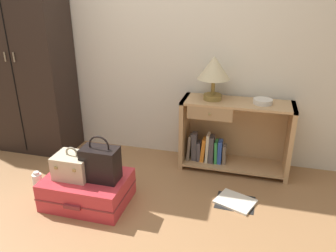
{
  "coord_description": "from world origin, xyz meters",
  "views": [
    {
      "loc": [
        1.01,
        -1.71,
        1.67
      ],
      "look_at": [
        0.32,
        0.86,
        0.55
      ],
      "focal_mm": 35.7,
      "sensor_mm": 36.0,
      "label": 1
    }
  ],
  "objects_px": {
    "handbag": "(101,163)",
    "open_book_on_floor": "(235,202)",
    "table_lamp": "(214,70)",
    "suitcase_large": "(88,189)",
    "bowl": "(263,101)",
    "train_case": "(73,165)",
    "bottle": "(38,183)",
    "bookshelf": "(230,136)",
    "wardrobe": "(25,53)"
  },
  "relations": [
    {
      "from": "table_lamp",
      "to": "handbag",
      "type": "distance_m",
      "value": 1.29
    },
    {
      "from": "suitcase_large",
      "to": "bowl",
      "type": "bearing_deg",
      "value": 33.27
    },
    {
      "from": "wardrobe",
      "to": "open_book_on_floor",
      "type": "height_order",
      "value": "wardrobe"
    },
    {
      "from": "suitcase_large",
      "to": "bottle",
      "type": "distance_m",
      "value": 0.48
    },
    {
      "from": "table_lamp",
      "to": "handbag",
      "type": "xyz_separation_m",
      "value": [
        -0.74,
        -0.87,
        -0.59
      ]
    },
    {
      "from": "bowl",
      "to": "handbag",
      "type": "xyz_separation_m",
      "value": [
        -1.2,
        -0.87,
        -0.34
      ]
    },
    {
      "from": "bookshelf",
      "to": "suitcase_large",
      "type": "distance_m",
      "value": 1.4
    },
    {
      "from": "handbag",
      "to": "open_book_on_floor",
      "type": "height_order",
      "value": "handbag"
    },
    {
      "from": "bowl",
      "to": "suitcase_large",
      "type": "height_order",
      "value": "bowl"
    },
    {
      "from": "bowl",
      "to": "bottle",
      "type": "relative_size",
      "value": 0.82
    },
    {
      "from": "table_lamp",
      "to": "suitcase_large",
      "type": "height_order",
      "value": "table_lamp"
    },
    {
      "from": "bookshelf",
      "to": "bowl",
      "type": "relative_size",
      "value": 6.0
    },
    {
      "from": "train_case",
      "to": "open_book_on_floor",
      "type": "height_order",
      "value": "train_case"
    },
    {
      "from": "bowl",
      "to": "handbag",
      "type": "distance_m",
      "value": 1.52
    },
    {
      "from": "handbag",
      "to": "bowl",
      "type": "bearing_deg",
      "value": 36.06
    },
    {
      "from": "table_lamp",
      "to": "handbag",
      "type": "bearing_deg",
      "value": -130.39
    },
    {
      "from": "bookshelf",
      "to": "train_case",
      "type": "distance_m",
      "value": 1.47
    },
    {
      "from": "train_case",
      "to": "bottle",
      "type": "relative_size",
      "value": 1.37
    },
    {
      "from": "bookshelf",
      "to": "suitcase_large",
      "type": "height_order",
      "value": "bookshelf"
    },
    {
      "from": "table_lamp",
      "to": "suitcase_large",
      "type": "bearing_deg",
      "value": -135.08
    },
    {
      "from": "bowl",
      "to": "open_book_on_floor",
      "type": "xyz_separation_m",
      "value": [
        -0.14,
        -0.57,
        -0.71
      ]
    },
    {
      "from": "bowl",
      "to": "suitcase_large",
      "type": "bearing_deg",
      "value": -146.73
    },
    {
      "from": "train_case",
      "to": "handbag",
      "type": "bearing_deg",
      "value": 3.92
    },
    {
      "from": "bowl",
      "to": "open_book_on_floor",
      "type": "distance_m",
      "value": 0.92
    },
    {
      "from": "table_lamp",
      "to": "open_book_on_floor",
      "type": "height_order",
      "value": "table_lamp"
    },
    {
      "from": "bookshelf",
      "to": "table_lamp",
      "type": "relative_size",
      "value": 2.54
    },
    {
      "from": "train_case",
      "to": "bottle",
      "type": "height_order",
      "value": "train_case"
    },
    {
      "from": "bowl",
      "to": "suitcase_large",
      "type": "xyz_separation_m",
      "value": [
        -1.33,
        -0.87,
        -0.6
      ]
    },
    {
      "from": "bowl",
      "to": "train_case",
      "type": "distance_m",
      "value": 1.73
    },
    {
      "from": "wardrobe",
      "to": "handbag",
      "type": "height_order",
      "value": "wardrobe"
    },
    {
      "from": "bookshelf",
      "to": "open_book_on_floor",
      "type": "bearing_deg",
      "value": -78.21
    },
    {
      "from": "suitcase_large",
      "to": "open_book_on_floor",
      "type": "relative_size",
      "value": 1.83
    },
    {
      "from": "bottle",
      "to": "open_book_on_floor",
      "type": "relative_size",
      "value": 0.57
    },
    {
      "from": "bowl",
      "to": "train_case",
      "type": "xyz_separation_m",
      "value": [
        -1.43,
        -0.89,
        -0.38
      ]
    },
    {
      "from": "table_lamp",
      "to": "handbag",
      "type": "height_order",
      "value": "table_lamp"
    },
    {
      "from": "bowl",
      "to": "wardrobe",
      "type": "bearing_deg",
      "value": -178.87
    },
    {
      "from": "train_case",
      "to": "open_book_on_floor",
      "type": "relative_size",
      "value": 0.77
    },
    {
      "from": "bowl",
      "to": "bottle",
      "type": "height_order",
      "value": "bowl"
    },
    {
      "from": "suitcase_large",
      "to": "wardrobe",
      "type": "bearing_deg",
      "value": 141.35
    },
    {
      "from": "wardrobe",
      "to": "handbag",
      "type": "bearing_deg",
      "value": -35.14
    },
    {
      "from": "bottle",
      "to": "open_book_on_floor",
      "type": "bearing_deg",
      "value": 10.14
    },
    {
      "from": "wardrobe",
      "to": "bottle",
      "type": "distance_m",
      "value": 1.37
    },
    {
      "from": "bottle",
      "to": "bookshelf",
      "type": "bearing_deg",
      "value": 29.8
    },
    {
      "from": "open_book_on_floor",
      "to": "train_case",
      "type": "bearing_deg",
      "value": -166.24
    },
    {
      "from": "wardrobe",
      "to": "open_book_on_floor",
      "type": "xyz_separation_m",
      "value": [
        2.22,
        -0.52,
        -1.04
      ]
    },
    {
      "from": "handbag",
      "to": "open_book_on_floor",
      "type": "xyz_separation_m",
      "value": [
        1.05,
        0.3,
        -0.37
      ]
    },
    {
      "from": "wardrobe",
      "to": "train_case",
      "type": "distance_m",
      "value": 1.44
    },
    {
      "from": "bookshelf",
      "to": "handbag",
      "type": "distance_m",
      "value": 1.28
    },
    {
      "from": "train_case",
      "to": "bookshelf",
      "type": "bearing_deg",
      "value": 37.74
    },
    {
      "from": "bookshelf",
      "to": "wardrobe",
      "type": "bearing_deg",
      "value": -178.32
    }
  ]
}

